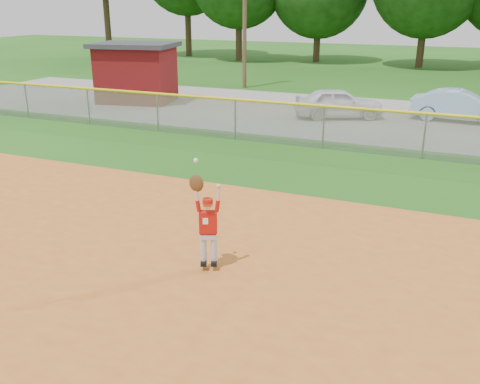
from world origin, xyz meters
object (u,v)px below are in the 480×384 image
object	(u,v)px
car_white_a	(339,103)
car_blue	(460,106)
utility_shed	(136,72)
ballplayer	(206,221)

from	to	relation	value
car_white_a	car_blue	world-z (taller)	car_blue
utility_shed	car_white_a	bearing A→B (deg)	0.07
car_blue	car_white_a	bearing A→B (deg)	108.19
car_white_a	car_blue	size ratio (longest dim) A/B	0.96
car_white_a	utility_shed	xyz separation A→B (m)	(-10.40, -0.01, 0.82)
car_blue	utility_shed	bearing A→B (deg)	98.01
car_white_a	ballplayer	world-z (taller)	ballplayer
car_blue	ballplayer	world-z (taller)	ballplayer
car_white_a	utility_shed	world-z (taller)	utility_shed
car_blue	utility_shed	xyz separation A→B (m)	(-15.31, -1.35, 0.82)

